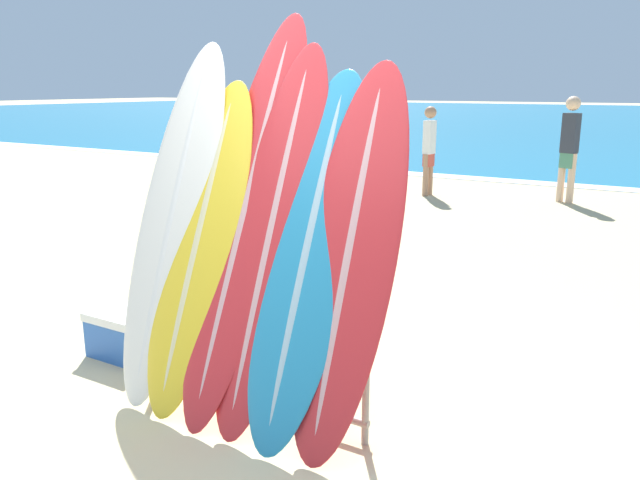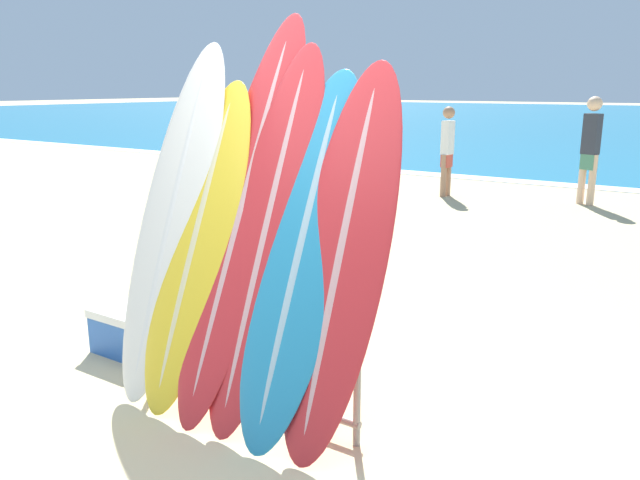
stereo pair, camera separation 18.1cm
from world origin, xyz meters
TOP-DOWN VIEW (x-y plane):
  - ground_plane at (0.00, 0.00)m, footprint 160.00×160.00m
  - surfboard_rack at (-0.16, 0.29)m, footprint 1.55×0.04m
  - surfboard_slot_0 at (-0.78, 0.35)m, footprint 0.54×0.94m
  - surfboard_slot_1 at (-0.54, 0.31)m, footprint 0.55×0.92m
  - surfboard_slot_2 at (-0.26, 0.42)m, footprint 0.51×1.16m
  - surfboard_slot_3 at (-0.05, 0.36)m, footprint 0.51×0.98m
  - surfboard_slot_4 at (0.22, 0.33)m, footprint 0.56×0.95m
  - surfboard_slot_5 at (0.47, 0.33)m, footprint 0.54×0.86m
  - person_near_water at (0.22, 8.55)m, footprint 0.29×0.24m
  - person_mid_beach at (-2.03, 8.05)m, footprint 0.21×0.26m
  - person_far_left at (-2.09, 3.68)m, footprint 0.30×0.24m
  - cooler_box at (-1.41, 0.45)m, footprint 0.50×0.37m

SIDE VIEW (x-z plane):
  - ground_plane at x=0.00m, z-range 0.00..0.00m
  - cooler_box at x=-1.41m, z-range 0.00..0.33m
  - surfboard_rack at x=-0.16m, z-range 0.03..0.90m
  - person_mid_beach at x=-2.03m, z-range 0.07..1.64m
  - person_near_water at x=0.22m, z-range 0.08..1.83m
  - surfboard_slot_1 at x=-0.54m, z-range 0.00..1.96m
  - person_far_left at x=-2.09m, z-range 0.08..1.90m
  - surfboard_slot_4 at x=0.22m, z-range 0.00..2.01m
  - surfboard_slot_5 at x=0.47m, z-range 0.00..2.05m
  - surfboard_slot_3 at x=-0.05m, z-range 0.00..2.17m
  - surfboard_slot_0 at x=-0.78m, z-range 0.00..2.19m
  - surfboard_slot_2 at x=-0.26m, z-range 0.00..2.36m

